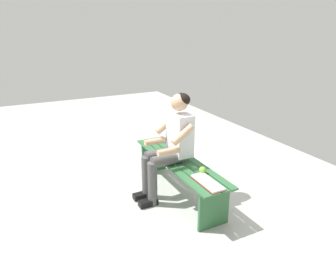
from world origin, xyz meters
TOP-DOWN VIEW (x-y plane):
  - ground_plane at (0.99, 1.00)m, footprint 10.00×7.00m
  - bench_near at (0.00, 0.00)m, footprint 1.71×0.41m
  - person_seated at (0.03, 0.10)m, footprint 0.50×0.69m
  - apple at (-0.42, -0.05)m, footprint 0.08×0.08m
  - book_open at (-0.64, 0.02)m, footprint 0.41×0.16m

SIDE VIEW (x-z plane):
  - ground_plane at x=0.99m, z-range -0.04..0.00m
  - bench_near at x=0.00m, z-range 0.12..0.58m
  - book_open at x=-0.64m, z-range 0.46..0.48m
  - apple at x=-0.42m, z-range 0.46..0.54m
  - person_seated at x=0.03m, z-range 0.07..1.33m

